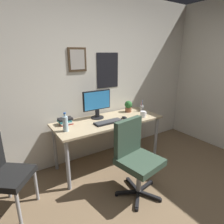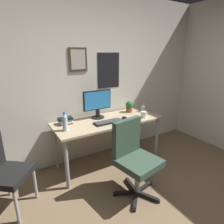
% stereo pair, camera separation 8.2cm
% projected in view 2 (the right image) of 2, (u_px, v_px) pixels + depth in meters
% --- Properties ---
extents(wall_back, '(4.40, 0.10, 2.60)m').
position_uv_depth(wall_back, '(91.00, 80.00, 2.99)').
color(wall_back, silver).
rests_on(wall_back, ground_plane).
extents(desk, '(1.67, 0.66, 0.73)m').
position_uv_depth(desk, '(109.00, 125.00, 2.89)').
color(desk, tan).
rests_on(desk, ground_plane).
extents(office_chair, '(0.57, 0.57, 0.95)m').
position_uv_depth(office_chair, '(134.00, 155.00, 2.28)').
color(office_chair, '#334738').
rests_on(office_chair, ground_plane).
extents(side_chair, '(0.59, 0.59, 0.88)m').
position_uv_depth(side_chair, '(2.00, 169.00, 2.03)').
color(side_chair, black).
rests_on(side_chair, ground_plane).
extents(monitor, '(0.46, 0.20, 0.43)m').
position_uv_depth(monitor, '(97.00, 103.00, 2.89)').
color(monitor, black).
rests_on(monitor, desk).
extents(keyboard, '(0.43, 0.15, 0.03)m').
position_uv_depth(keyboard, '(108.00, 122.00, 2.74)').
color(keyboard, black).
rests_on(keyboard, desk).
extents(computer_mouse, '(0.06, 0.11, 0.04)m').
position_uv_depth(computer_mouse, '(125.00, 118.00, 2.90)').
color(computer_mouse, black).
rests_on(computer_mouse, desk).
extents(water_bottle, '(0.07, 0.07, 0.25)m').
position_uv_depth(water_bottle, '(65.00, 123.00, 2.44)').
color(water_bottle, silver).
rests_on(water_bottle, desk).
extents(coffee_mug_near, '(0.13, 0.09, 0.10)m').
position_uv_depth(coffee_mug_near, '(144.00, 114.00, 2.95)').
color(coffee_mug_near, white).
rests_on(coffee_mug_near, desk).
extents(potted_plant, '(0.13, 0.13, 0.20)m').
position_uv_depth(potted_plant, '(129.00, 106.00, 3.22)').
color(potted_plant, brown).
rests_on(potted_plant, desk).
extents(pen_cup, '(0.07, 0.07, 0.20)m').
position_uv_depth(pen_cup, '(143.00, 108.00, 3.27)').
color(pen_cup, '#9EA0A5').
rests_on(pen_cup, desk).
extents(book_stack_left, '(0.20, 0.15, 0.09)m').
position_uv_depth(book_stack_left, '(65.00, 121.00, 2.69)').
color(book_stack_left, '#B22D28').
rests_on(book_stack_left, desk).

